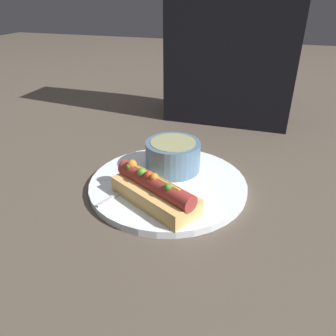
{
  "coord_description": "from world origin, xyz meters",
  "views": [
    {
      "loc": [
        0.16,
        -0.51,
        0.34
      ],
      "look_at": [
        0.0,
        0.0,
        0.04
      ],
      "focal_mm": 35.0,
      "sensor_mm": 36.0,
      "label": 1
    }
  ],
  "objects": [
    {
      "name": "ground_plane",
      "position": [
        0.0,
        0.0,
        0.0
      ],
      "size": [
        4.0,
        4.0,
        0.0
      ],
      "primitive_type": "plane",
      "color": "#4C4238"
    },
    {
      "name": "dinner_plate",
      "position": [
        0.0,
        0.0,
        0.01
      ],
      "size": [
        0.3,
        0.3,
        0.01
      ],
      "color": "white",
      "rests_on": "ground_plane"
    },
    {
      "name": "hot_dog",
      "position": [
        -0.0,
        -0.07,
        0.04
      ],
      "size": [
        0.17,
        0.13,
        0.06
      ],
      "rotation": [
        0.0,
        0.0,
        -0.49
      ],
      "color": "#DBAD60",
      "rests_on": "dinner_plate"
    },
    {
      "name": "soup_bowl",
      "position": [
        -0.01,
        0.05,
        0.05
      ],
      "size": [
        0.11,
        0.11,
        0.06
      ],
      "color": "slate",
      "rests_on": "dinner_plate"
    },
    {
      "name": "spoon",
      "position": [
        -0.04,
        -0.0,
        0.02
      ],
      "size": [
        0.07,
        0.16,
        0.01
      ],
      "rotation": [
        0.0,
        0.0,
        1.21
      ],
      "color": "#B7B7BC",
      "rests_on": "dinner_plate"
    },
    {
      "name": "seated_diner",
      "position": [
        0.05,
        0.42,
        0.25
      ],
      "size": [
        0.34,
        0.15,
        0.58
      ],
      "color": "black",
      "rests_on": "ground_plane"
    }
  ]
}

